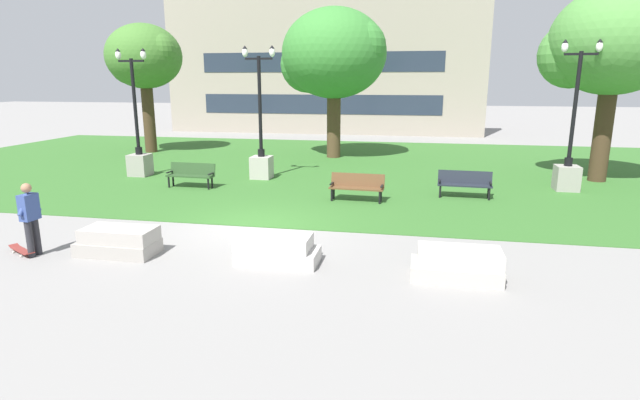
{
  "coord_description": "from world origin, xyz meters",
  "views": [
    {
      "loc": [
        4.33,
        -12.61,
        3.96
      ],
      "look_at": [
        2.17,
        -1.4,
        1.2
      ],
      "focal_mm": 28.0,
      "sensor_mm": 36.0,
      "label": 1
    }
  ],
  "objects_px": {
    "park_bench_near_right": "(465,182)",
    "park_bench_near_left": "(191,174)",
    "person_skateboarder": "(30,215)",
    "lamp_post_right": "(261,153)",
    "park_bench_far_left": "(357,185)",
    "concrete_block_left": "(276,249)",
    "skateboard": "(22,250)",
    "concrete_block_right": "(457,265)",
    "lamp_post_center": "(139,151)",
    "concrete_block_center": "(119,242)",
    "lamp_post_left": "(568,161)"
  },
  "relations": [
    {
      "from": "park_bench_near_left",
      "to": "person_skateboarder",
      "type": "bearing_deg",
      "value": -92.28
    },
    {
      "from": "concrete_block_right",
      "to": "lamp_post_center",
      "type": "xyz_separation_m",
      "value": [
        -12.3,
        9.04,
        0.76
      ]
    },
    {
      "from": "person_skateboarder",
      "to": "skateboard",
      "type": "height_order",
      "value": "person_skateboarder"
    },
    {
      "from": "person_skateboarder",
      "to": "lamp_post_center",
      "type": "bearing_deg",
      "value": 106.69
    },
    {
      "from": "park_bench_far_left",
      "to": "lamp_post_right",
      "type": "relative_size",
      "value": 0.35
    },
    {
      "from": "concrete_block_left",
      "to": "skateboard",
      "type": "bearing_deg",
      "value": -174.42
    },
    {
      "from": "park_bench_near_left",
      "to": "concrete_block_center",
      "type": "bearing_deg",
      "value": -77.87
    },
    {
      "from": "concrete_block_center",
      "to": "park_bench_near_left",
      "type": "xyz_separation_m",
      "value": [
        -1.55,
        7.22,
        0.23
      ]
    },
    {
      "from": "park_bench_near_left",
      "to": "park_bench_far_left",
      "type": "xyz_separation_m",
      "value": [
        6.36,
        -0.98,
        0.0
      ]
    },
    {
      "from": "park_bench_near_right",
      "to": "lamp_post_right",
      "type": "height_order",
      "value": "lamp_post_right"
    },
    {
      "from": "lamp_post_left",
      "to": "concrete_block_right",
      "type": "bearing_deg",
      "value": -115.82
    },
    {
      "from": "concrete_block_left",
      "to": "park_bench_far_left",
      "type": "distance_m",
      "value": 6.17
    },
    {
      "from": "park_bench_far_left",
      "to": "lamp_post_right",
      "type": "bearing_deg",
      "value": 143.63
    },
    {
      "from": "concrete_block_right",
      "to": "skateboard",
      "type": "relative_size",
      "value": 1.81
    },
    {
      "from": "concrete_block_left",
      "to": "skateboard",
      "type": "distance_m",
      "value": 6.02
    },
    {
      "from": "person_skateboarder",
      "to": "lamp_post_right",
      "type": "height_order",
      "value": "lamp_post_right"
    },
    {
      "from": "skateboard",
      "to": "park_bench_far_left",
      "type": "distance_m",
      "value": 9.72
    },
    {
      "from": "concrete_block_left",
      "to": "lamp_post_center",
      "type": "distance_m",
      "value": 12.23
    },
    {
      "from": "person_skateboarder",
      "to": "skateboard",
      "type": "relative_size",
      "value": 1.72
    },
    {
      "from": "concrete_block_left",
      "to": "park_bench_near_right",
      "type": "bearing_deg",
      "value": 57.39
    },
    {
      "from": "concrete_block_center",
      "to": "park_bench_far_left",
      "type": "xyz_separation_m",
      "value": [
        4.81,
        6.24,
        0.23
      ]
    },
    {
      "from": "concrete_block_center",
      "to": "lamp_post_center",
      "type": "bearing_deg",
      "value": 117.54
    },
    {
      "from": "park_bench_far_left",
      "to": "park_bench_near_right",
      "type": "bearing_deg",
      "value": 18.46
    },
    {
      "from": "park_bench_near_right",
      "to": "lamp_post_left",
      "type": "bearing_deg",
      "value": 26.63
    },
    {
      "from": "park_bench_near_right",
      "to": "park_bench_near_left",
      "type": "bearing_deg",
      "value": -178.8
    },
    {
      "from": "skateboard",
      "to": "lamp_post_center",
      "type": "relative_size",
      "value": 0.19
    },
    {
      "from": "concrete_block_left",
      "to": "person_skateboarder",
      "type": "bearing_deg",
      "value": -173.57
    },
    {
      "from": "concrete_block_center",
      "to": "park_bench_near_left",
      "type": "relative_size",
      "value": 0.99
    },
    {
      "from": "concrete_block_center",
      "to": "skateboard",
      "type": "height_order",
      "value": "concrete_block_center"
    },
    {
      "from": "skateboard",
      "to": "park_bench_far_left",
      "type": "bearing_deg",
      "value": 43.29
    },
    {
      "from": "park_bench_near_right",
      "to": "lamp_post_left",
      "type": "xyz_separation_m",
      "value": [
        3.76,
        1.88,
        0.55
      ]
    },
    {
      "from": "concrete_block_right",
      "to": "park_bench_far_left",
      "type": "xyz_separation_m",
      "value": [
        -2.8,
        6.28,
        0.23
      ]
    },
    {
      "from": "person_skateboarder",
      "to": "lamp_post_center",
      "type": "relative_size",
      "value": 0.33
    },
    {
      "from": "concrete_block_center",
      "to": "person_skateboarder",
      "type": "height_order",
      "value": "person_skateboarder"
    },
    {
      "from": "lamp_post_right",
      "to": "park_bench_far_left",
      "type": "bearing_deg",
      "value": -36.37
    },
    {
      "from": "concrete_block_center",
      "to": "park_bench_near_right",
      "type": "distance_m",
      "value": 11.2
    },
    {
      "from": "concrete_block_right",
      "to": "park_bench_near_left",
      "type": "distance_m",
      "value": 11.69
    },
    {
      "from": "concrete_block_center",
      "to": "lamp_post_right",
      "type": "bearing_deg",
      "value": 86.88
    },
    {
      "from": "lamp_post_left",
      "to": "lamp_post_right",
      "type": "bearing_deg",
      "value": 179.55
    },
    {
      "from": "park_bench_far_left",
      "to": "lamp_post_right",
      "type": "height_order",
      "value": "lamp_post_right"
    },
    {
      "from": "concrete_block_center",
      "to": "skateboard",
      "type": "xyz_separation_m",
      "value": [
        -2.25,
        -0.42,
        -0.22
      ]
    },
    {
      "from": "park_bench_far_left",
      "to": "lamp_post_left",
      "type": "distance_m",
      "value": 7.96
    },
    {
      "from": "park_bench_near_left",
      "to": "park_bench_far_left",
      "type": "distance_m",
      "value": 6.44
    },
    {
      "from": "concrete_block_right",
      "to": "lamp_post_right",
      "type": "bearing_deg",
      "value": 126.9
    },
    {
      "from": "lamp_post_center",
      "to": "park_bench_far_left",
      "type": "bearing_deg",
      "value": -16.21
    },
    {
      "from": "person_skateboarder",
      "to": "concrete_block_right",
      "type": "bearing_deg",
      "value": 2.54
    },
    {
      "from": "person_skateboarder",
      "to": "park_bench_far_left",
      "type": "bearing_deg",
      "value": 45.14
    },
    {
      "from": "park_bench_near_left",
      "to": "lamp_post_left",
      "type": "xyz_separation_m",
      "value": [
        13.68,
        2.09,
        0.55
      ]
    },
    {
      "from": "person_skateboarder",
      "to": "park_bench_near_right",
      "type": "bearing_deg",
      "value": 37.63
    },
    {
      "from": "park_bench_near_right",
      "to": "lamp_post_right",
      "type": "relative_size",
      "value": 0.35
    }
  ]
}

